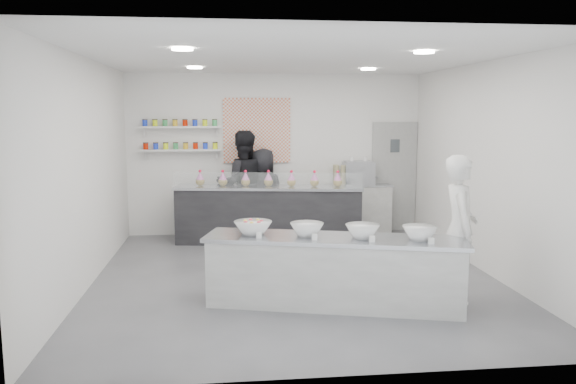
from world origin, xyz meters
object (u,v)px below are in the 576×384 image
object	(u,v)px
prep_counter	(334,271)
espresso_machine	(358,173)
espresso_ledge	(358,209)
woman_prep	(459,229)
staff_right	(263,193)
back_bar	(269,215)
staff_left	(243,185)

from	to	relation	value
prep_counter	espresso_machine	world-z (taller)	espresso_machine
espresso_ledge	woman_prep	size ratio (longest dim) A/B	0.70
staff_right	back_bar	bearing A→B (deg)	120.34
back_bar	woman_prep	size ratio (longest dim) A/B	1.83
prep_counter	espresso_ledge	xyz separation A→B (m)	(1.23, 3.98, 0.05)
espresso_machine	staff_right	xyz separation A→B (m)	(-1.81, -0.18, -0.32)
prep_counter	woman_prep	size ratio (longest dim) A/B	1.71
staff_right	prep_counter	bearing A→B (deg)	121.79
staff_right	woman_prep	bearing A→B (deg)	142.32
espresso_ledge	staff_left	xyz separation A→B (m)	(-2.19, -0.18, 0.52)
prep_counter	back_bar	bearing A→B (deg)	114.07
woman_prep	staff_left	distance (m)	4.52
espresso_machine	staff_left	world-z (taller)	staff_left
espresso_machine	woman_prep	size ratio (longest dim) A/B	0.32
espresso_machine	woman_prep	world-z (taller)	woman_prep
staff_left	staff_right	world-z (taller)	staff_left
espresso_ledge	staff_left	size ratio (longest dim) A/B	0.64
espresso_ledge	espresso_machine	xyz separation A→B (m)	(-0.00, 0.00, 0.68)
back_bar	espresso_ledge	xyz separation A→B (m)	(1.75, 0.66, -0.04)
back_bar	espresso_machine	xyz separation A→B (m)	(1.75, 0.66, 0.64)
prep_counter	woman_prep	world-z (taller)	woman_prep
prep_counter	back_bar	distance (m)	3.36
woman_prep	back_bar	bearing A→B (deg)	43.93
prep_counter	staff_left	distance (m)	3.96
prep_counter	staff_right	xyz separation A→B (m)	(-0.58, 3.80, 0.40)
prep_counter	espresso_machine	size ratio (longest dim) A/B	5.43
espresso_machine	woman_prep	bearing A→B (deg)	-85.66
espresso_machine	woman_prep	xyz separation A→B (m)	(0.30, -3.96, -0.25)
back_bar	prep_counter	bearing A→B (deg)	-71.81
woman_prep	staff_left	world-z (taller)	staff_left
staff_left	espresso_machine	bearing A→B (deg)	-179.96
espresso_ledge	staff_left	world-z (taller)	staff_left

